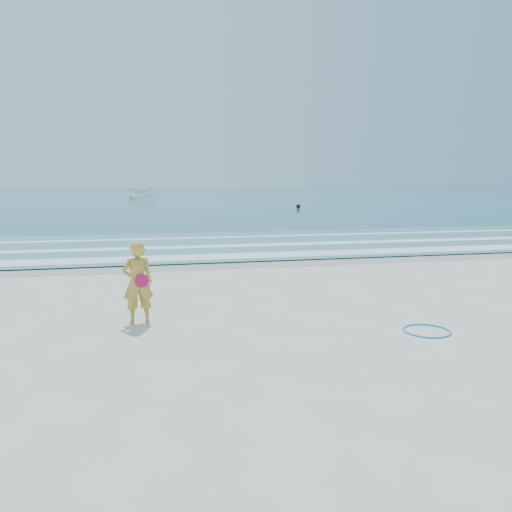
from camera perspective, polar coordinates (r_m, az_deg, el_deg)
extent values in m
plane|color=silver|center=(8.47, 2.50, -10.83)|extent=(400.00, 400.00, 0.00)
cube|color=#B2A893|center=(17.07, -5.31, -0.91)|extent=(400.00, 2.40, 0.00)
cube|color=#19727F|center=(112.76, -11.49, 7.02)|extent=(400.00, 190.00, 0.04)
cube|color=#59B7AD|center=(21.98, -6.95, 1.31)|extent=(400.00, 10.00, 0.01)
cube|color=white|center=(18.34, -5.82, -0.10)|extent=(400.00, 1.40, 0.01)
cube|color=white|center=(21.19, -6.74, 1.06)|extent=(400.00, 0.90, 0.01)
cube|color=white|center=(24.46, -7.52, 2.05)|extent=(400.00, 0.60, 0.01)
torus|color=#0D95F8|center=(10.03, 18.93, -8.09)|extent=(1.10, 1.10, 0.03)
imported|color=white|center=(79.26, -12.96, 6.99)|extent=(4.56, 2.78, 1.65)
sphere|color=black|center=(50.60, 4.86, 5.69)|extent=(0.44, 0.44, 0.44)
imported|color=gold|center=(10.15, -13.37, -2.97)|extent=(0.65, 0.48, 1.64)
cylinder|color=#C6114B|center=(9.96, -12.93, -2.76)|extent=(0.27, 0.08, 0.27)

